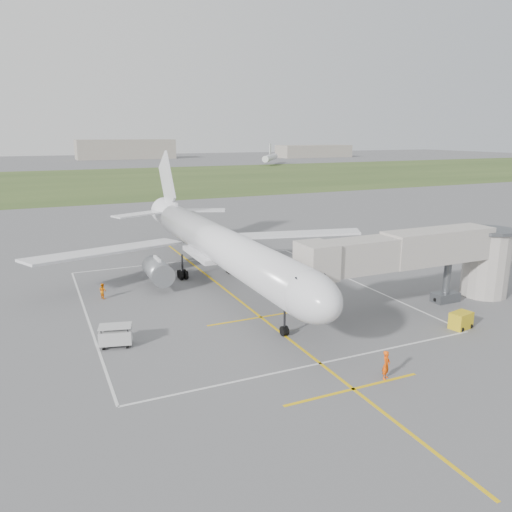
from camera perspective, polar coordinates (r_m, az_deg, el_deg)
name	(u,v)px	position (r m, az deg, el deg)	size (l,w,h in m)	color
ground	(221,286)	(53.14, -3.99, -3.49)	(700.00, 700.00, 0.00)	#5B5B5E
grass_strip	(86,181)	(179.18, -18.82, 8.07)	(700.00, 120.00, 0.02)	#364C21
apron_markings	(242,303)	(47.99, -1.56, -5.37)	(28.20, 60.00, 0.01)	#E5B40D
airliner	(218,245)	(52.69, -4.36, 1.30)	(38.93, 46.75, 13.52)	silver
jet_bridge	(431,256)	(48.87, 19.35, -0.03)	(23.40, 5.00, 7.20)	#A39B93
gpu_unit	(461,320)	(45.11, 22.38, -6.83)	(2.05, 1.62, 1.38)	gold
baggage_cart	(116,336)	(39.80, -15.75, -8.76)	(2.68, 1.99, 1.67)	#B7B7B7
ramp_worker_nose	(386,365)	(34.68, 14.66, -11.94)	(0.71, 0.47, 1.96)	#FF5008
ramp_worker_wing	(103,291)	(51.28, -17.11, -3.82)	(0.76, 0.59, 1.56)	orange
distant_hangars	(29,153)	(313.00, -24.52, 10.69)	(345.00, 49.00, 12.00)	gray
distant_aircraft	(113,163)	(221.97, -16.04, 10.17)	(181.44, 64.16, 8.85)	silver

